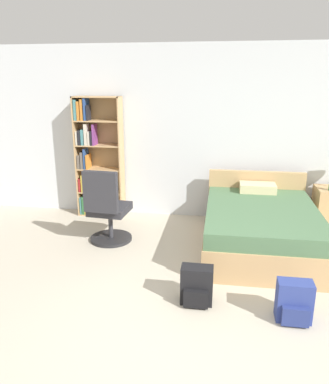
% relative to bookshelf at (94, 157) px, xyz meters
% --- Properties ---
extents(ground_plane, '(14.00, 14.00, 0.00)m').
position_rel_bookshelf_xyz_m(ground_plane, '(1.83, -3.05, -0.94)').
color(ground_plane, '#BCB29E').
extents(wall_back, '(9.00, 0.06, 2.60)m').
position_rel_bookshelf_xyz_m(wall_back, '(1.83, 0.18, 0.36)').
color(wall_back, silver).
rests_on(wall_back, ground_plane).
extents(bookshelf, '(0.72, 0.27, 1.85)m').
position_rel_bookshelf_xyz_m(bookshelf, '(0.00, 0.00, 0.00)').
color(bookshelf, tan).
rests_on(bookshelf, ground_plane).
extents(bed, '(1.39, 1.93, 0.81)m').
position_rel_bookshelf_xyz_m(bed, '(2.48, -0.90, -0.65)').
color(bed, tan).
rests_on(bed, ground_plane).
extents(office_chair, '(0.56, 0.62, 1.02)m').
position_rel_bookshelf_xyz_m(office_chair, '(0.51, -1.06, -0.49)').
color(office_chair, '#232326').
rests_on(office_chair, ground_plane).
extents(backpack_blue, '(0.31, 0.23, 0.38)m').
position_rel_bookshelf_xyz_m(backpack_blue, '(2.65, -2.44, -0.76)').
color(backpack_blue, navy).
rests_on(backpack_blue, ground_plane).
extents(backpack_black, '(0.31, 0.23, 0.38)m').
position_rel_bookshelf_xyz_m(backpack_black, '(1.77, -2.29, -0.76)').
color(backpack_black, black).
rests_on(backpack_black, ground_plane).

